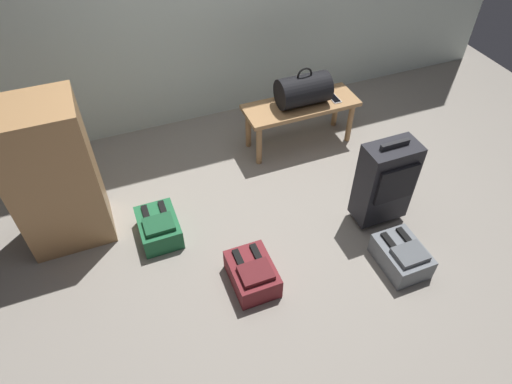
% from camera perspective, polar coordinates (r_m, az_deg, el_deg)
% --- Properties ---
extents(ground_plane, '(6.60, 6.60, 0.00)m').
position_cam_1_polar(ground_plane, '(3.47, 3.50, -3.51)').
color(ground_plane, gray).
extents(bench, '(1.00, 0.36, 0.42)m').
position_cam_1_polar(bench, '(3.97, 5.71, 10.33)').
color(bench, '#A87A4C').
rests_on(bench, ground).
extents(duffel_bag_black, '(0.44, 0.26, 0.34)m').
position_cam_1_polar(duffel_bag_black, '(3.86, 6.05, 12.78)').
color(duffel_bag_black, black).
rests_on(duffel_bag_black, bench).
extents(cell_phone, '(0.07, 0.14, 0.01)m').
position_cam_1_polar(cell_phone, '(4.03, 9.95, 11.63)').
color(cell_phone, silver).
rests_on(cell_phone, bench).
extents(suitcase_upright_charcoal, '(0.38, 0.24, 0.73)m').
position_cam_1_polar(suitcase_upright_charcoal, '(3.34, 16.11, 1.23)').
color(suitcase_upright_charcoal, black).
rests_on(suitcase_upright_charcoal, ground).
extents(backpack_green, '(0.28, 0.38, 0.21)m').
position_cam_1_polar(backpack_green, '(3.36, -12.27, -4.38)').
color(backpack_green, '#1E6038').
rests_on(backpack_green, ground).
extents(backpack_grey, '(0.28, 0.38, 0.21)m').
position_cam_1_polar(backpack_grey, '(3.28, 18.04, -7.73)').
color(backpack_grey, slate).
rests_on(backpack_grey, ground).
extents(backpack_maroon, '(0.28, 0.38, 0.21)m').
position_cam_1_polar(backpack_maroon, '(3.03, -0.46, -10.35)').
color(backpack_maroon, maroon).
rests_on(backpack_maroon, ground).
extents(side_cabinet, '(0.56, 0.44, 1.10)m').
position_cam_1_polar(side_cabinet, '(3.28, -24.45, 1.78)').
color(side_cabinet, '#A87A4C').
rests_on(side_cabinet, ground).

